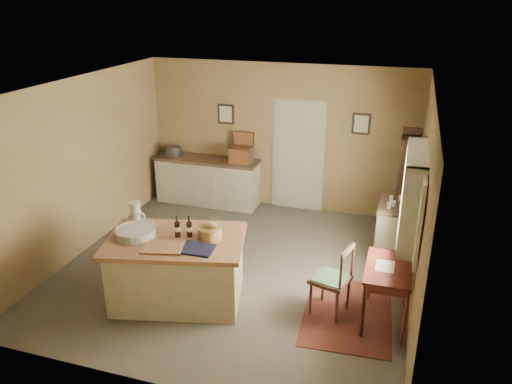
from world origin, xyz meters
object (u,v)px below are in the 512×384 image
at_px(sideboard, 208,179).
at_px(work_island, 177,267).
at_px(writing_desk, 389,274).
at_px(right_cabinet, 394,228).
at_px(desk_chair, 331,279).
at_px(shelving_unit, 409,188).

bearing_deg(sideboard, work_island, -74.75).
xyz_separation_m(writing_desk, right_cabinet, (-0.00, 1.76, -0.21)).
height_order(work_island, desk_chair, work_island).
height_order(work_island, shelving_unit, shelving_unit).
height_order(desk_chair, right_cabinet, right_cabinet).
height_order(sideboard, desk_chair, sideboard).
distance_m(writing_desk, shelving_unit, 2.44).
bearing_deg(work_island, right_cabinet, 24.74).
bearing_deg(work_island, desk_chair, -4.24).
height_order(writing_desk, shelving_unit, shelving_unit).
bearing_deg(writing_desk, desk_chair, -178.07).
height_order(sideboard, shelving_unit, shelving_unit).
xyz_separation_m(sideboard, shelving_unit, (3.69, -0.42, 0.42)).
distance_m(sideboard, shelving_unit, 3.74).
height_order(work_island, sideboard, work_island).
relative_size(sideboard, desk_chair, 2.09).
relative_size(desk_chair, shelving_unit, 0.53).
xyz_separation_m(work_island, writing_desk, (2.67, 0.34, 0.19)).
xyz_separation_m(work_island, shelving_unit, (2.82, 2.77, 0.42)).
xyz_separation_m(work_island, sideboard, (-0.87, 3.19, -0.00)).
bearing_deg(shelving_unit, right_cabinet, -102.48).
bearing_deg(right_cabinet, desk_chair, -111.25).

